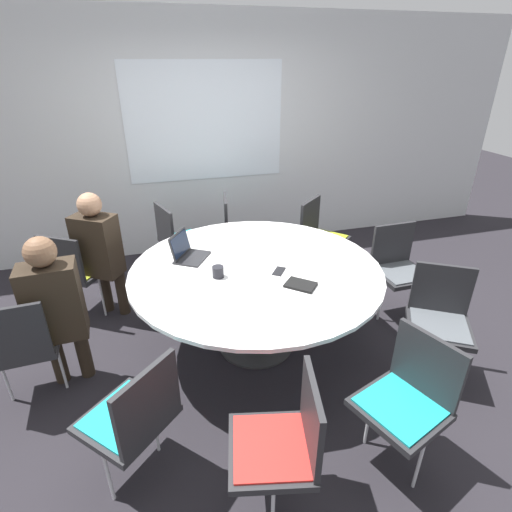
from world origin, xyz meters
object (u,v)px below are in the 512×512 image
object	(u,v)px
laptop	(187,252)
chair_5	(440,315)
chair_0	(74,268)
person_1	(55,305)
coffee_cup	(218,272)
chair_3	(284,439)
chair_8	(238,227)
chair_9	(177,236)
cell_phone	(279,271)
chair_2	(134,414)
chair_7	(320,233)
chair_6	(398,264)
chair_1	(21,342)
spiral_notebook	(301,285)
chair_4	(409,395)
person_0	(99,248)

from	to	relation	value
laptop	chair_5	bearing A→B (deg)	-87.61
chair_0	person_1	xyz separation A→B (m)	(0.01, -0.93, 0.19)
person_1	coffee_cup	world-z (taller)	person_1
chair_3	chair_8	bearing A→B (deg)	4.12
chair_9	cell_phone	distance (m)	1.57
chair_2	chair_8	world-z (taller)	same
chair_7	chair_3	bearing A→B (deg)	20.57
chair_9	person_1	size ratio (longest dim) A/B	0.71
chair_5	chair_3	bearing A→B (deg)	57.26
chair_6	chair_1	bearing A→B (deg)	3.69
chair_0	laptop	bearing A→B (deg)	3.52
chair_0	chair_8	world-z (taller)	same
chair_1	laptop	distance (m)	1.31
chair_3	spiral_notebook	size ratio (longest dim) A/B	3.41
chair_7	laptop	xyz separation A→B (m)	(-1.49, -0.65, 0.28)
chair_3	chair_5	world-z (taller)	same
chair_0	spiral_notebook	size ratio (longest dim) A/B	3.41
chair_8	chair_9	xyz separation A→B (m)	(-0.67, -0.08, 0.00)
chair_4	chair_5	distance (m)	0.92
chair_6	spiral_notebook	bearing A→B (deg)	20.36
chair_0	chair_6	distance (m)	2.94
chair_5	person_1	distance (m)	2.73
chair_8	laptop	size ratio (longest dim) A/B	2.39
spiral_notebook	chair_5	bearing A→B (deg)	-17.80
person_1	spiral_notebook	bearing A→B (deg)	-13.23
chair_3	cell_phone	xyz separation A→B (m)	(0.39, 1.25, 0.23)
chair_0	chair_3	world-z (taller)	same
chair_5	coffee_cup	xyz separation A→B (m)	(-1.52, 0.61, 0.27)
chair_0	chair_7	xyz separation A→B (m)	(2.45, 0.12, 0.00)
person_0	coffee_cup	world-z (taller)	person_0
chair_8	person_1	size ratio (longest dim) A/B	0.71
chair_2	cell_phone	size ratio (longest dim) A/B	5.65
laptop	chair_7	bearing A→B (deg)	-33.77
person_0	chair_7	bearing A→B (deg)	37.13
chair_5	spiral_notebook	world-z (taller)	chair_5
chair_1	chair_6	distance (m)	3.07
chair_3	chair_8	world-z (taller)	same
person_1	chair_1	bearing A→B (deg)	-160.90
chair_3	person_1	xyz separation A→B (m)	(-1.20, 1.29, 0.19)
chair_3	chair_8	distance (m)	2.77
chair_4	chair_7	bearing A→B (deg)	-31.19
chair_4	laptop	distance (m)	1.91
chair_7	chair_6	bearing A→B (deg)	72.82
chair_4	chair_1	bearing A→B (deg)	43.84
spiral_notebook	chair_6	bearing A→B (deg)	21.90
chair_7	person_1	distance (m)	2.66
chair_7	coffee_cup	size ratio (longest dim) A/B	10.04
chair_3	cell_phone	size ratio (longest dim) A/B	5.65
chair_2	chair_3	world-z (taller)	same
laptop	chair_0	bearing A→B (deg)	93.52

